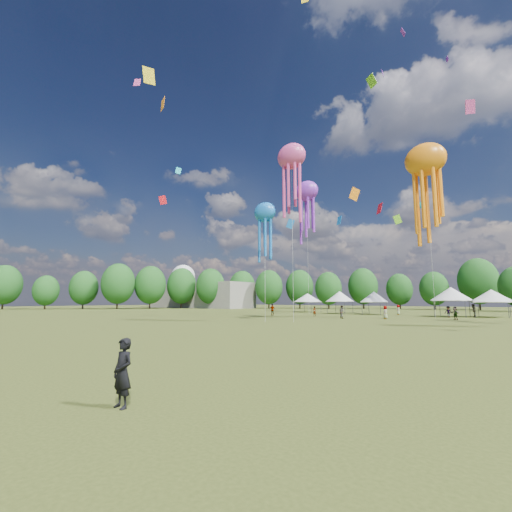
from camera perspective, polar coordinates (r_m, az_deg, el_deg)
The scene contains 10 objects.
ground at distance 17.48m, azimuth -30.31°, elevation -14.43°, with size 300.00×300.00×0.00m, color #384416.
observer_main at distance 8.92m, azimuth -21.28°, elevation -17.60°, with size 0.57×0.38×1.57m, color black.
spectator_near at distance 48.72m, azimuth 14.09°, elevation -9.02°, with size 0.85×0.66×1.74m, color gray.
spectators_far at distance 55.51m, azimuth 23.33°, elevation -8.42°, with size 27.42×16.02×1.90m.
festival_tents at distance 63.89m, azimuth 21.04°, elevation -6.25°, with size 38.26×10.44×4.45m.
show_kites at distance 54.00m, azimuth 18.88°, elevation 10.26°, with size 37.97×26.69×25.28m.
small_kites at distance 57.90m, azimuth 19.38°, elevation 20.81°, with size 77.01×56.86×45.36m.
treeline at distance 71.81m, azimuth 22.79°, elevation -3.54°, with size 201.57×95.24×13.43m.
hangar at distance 117.91m, azimuth -9.46°, elevation -6.53°, with size 40.00×12.00×8.00m, color gray.
radome at distance 134.20m, azimuth -12.04°, elevation -4.01°, with size 9.00×9.00×16.00m.
Camera 1 is at (16.11, -6.33, 2.44)m, focal length 24.08 mm.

